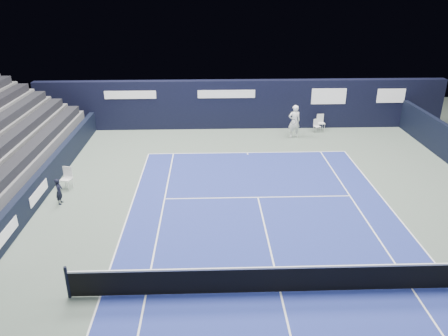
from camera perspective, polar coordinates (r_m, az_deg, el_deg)
The scene contains 11 objects.
ground at distance 15.63m, azimuth 6.21°, elevation -11.20°, with size 48.00×48.00×0.00m, color #526156.
court_surface at distance 14.04m, azimuth 7.36°, elevation -15.78°, with size 10.97×23.77×0.01m, color navy.
folding_chair_back_a at distance 28.25m, azimuth 11.97°, elevation 5.72°, with size 0.48×0.49×0.84m.
folding_chair_back_b at distance 28.67m, azimuth 12.49°, elevation 6.00°, with size 0.50×0.48×1.03m.
line_judge_chair at distance 21.24m, azimuth -19.84°, elevation -1.02°, with size 0.54×0.53×1.02m.
line_judge at distance 19.86m, azimuth -20.74°, elevation -2.87°, with size 0.42×0.28×1.15m, color black.
court_markings at distance 14.04m, azimuth 7.36°, elevation -15.76°, with size 11.03×23.83×0.00m.
tennis_net at distance 13.73m, azimuth 7.47°, elevation -14.13°, with size 12.90×0.10×1.10m.
back_sponsor_wall at distance 28.27m, azimuth 2.34°, elevation 8.32°, with size 26.00×0.63×3.10m.
side_barrier_left at distance 20.03m, azimuth -23.50°, elevation -3.02°, with size 0.33×22.00×1.20m.
tennis_player at distance 26.87m, azimuth 9.16°, elevation 6.04°, with size 0.80×0.91×2.01m.
Camera 1 is at (-2.12, -10.75, 8.79)m, focal length 35.00 mm.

